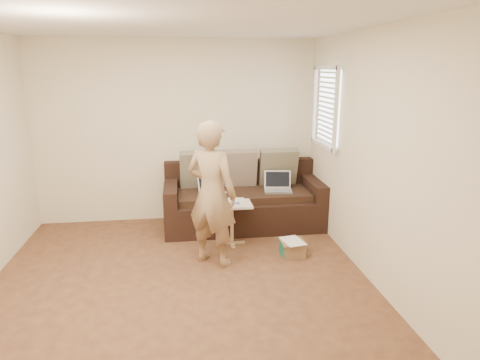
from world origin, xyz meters
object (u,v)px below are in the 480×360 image
at_px(sofa, 243,197).
at_px(person, 212,194).
at_px(striped_box, 292,248).
at_px(laptop_silver, 278,191).
at_px(laptop_white, 213,193).
at_px(drinking_glass, 216,198).
at_px(side_table, 232,224).

xyz_separation_m(sofa, person, (-0.53, -1.12, 0.41)).
bearing_deg(striped_box, laptop_silver, 87.82).
distance_m(laptop_silver, striped_box, 1.05).
bearing_deg(laptop_white, striped_box, -78.50).
xyz_separation_m(drinking_glass, striped_box, (0.87, -0.52, -0.51)).
height_order(sofa, striped_box, sofa).
bearing_deg(striped_box, laptop_white, 131.13).
bearing_deg(drinking_glass, sofa, 51.82).
bearing_deg(laptop_silver, striped_box, -83.14).
xyz_separation_m(laptop_white, person, (-0.09, -1.07, 0.32)).
distance_m(drinking_glass, striped_box, 1.14).
xyz_separation_m(person, side_table, (0.29, 0.50, -0.56)).
xyz_separation_m(laptop_silver, striped_box, (-0.04, -0.96, -0.43)).
xyz_separation_m(laptop_white, side_table, (0.20, -0.57, -0.25)).
distance_m(side_table, drinking_glass, 0.39).
bearing_deg(sofa, laptop_silver, -12.23).
relative_size(drinking_glass, striped_box, 0.41).
height_order(laptop_white, side_table, laptop_white).
height_order(drinking_glass, striped_box, drinking_glass).
height_order(laptop_white, person, person).
height_order(sofa, person, person).
bearing_deg(drinking_glass, laptop_white, 90.94).
height_order(sofa, side_table, sofa).
height_order(laptop_white, drinking_glass, drinking_glass).
distance_m(sofa, person, 1.31).
relative_size(person, striped_box, 5.75).
height_order(person, striped_box, person).
xyz_separation_m(sofa, side_table, (-0.24, -0.62, -0.15)).
bearing_deg(drinking_glass, laptop_silver, 25.82).
relative_size(side_table, striped_box, 1.88).
distance_m(side_table, striped_box, 0.83).
xyz_separation_m(person, drinking_glass, (0.10, 0.58, -0.23)).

